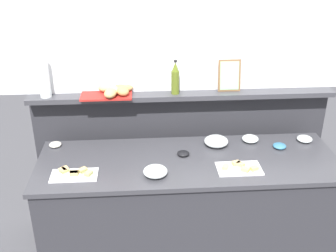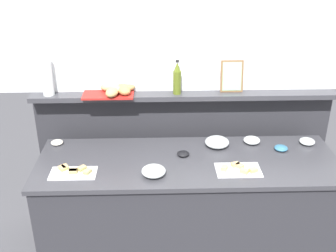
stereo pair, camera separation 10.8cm
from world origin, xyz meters
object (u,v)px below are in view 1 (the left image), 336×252
glass_bowl_extra (250,139)px  condiment_bowl_dark (280,146)px  sandwich_platter_rear (74,174)px  bread_basket (113,91)px  glass_bowl_small (216,142)px  olive_oil_bottle (175,79)px  condiment_bowl_teal (55,144)px  sandwich_platter_front (239,168)px  framed_picture (229,75)px  glass_bowl_large (155,172)px  water_carafe (44,79)px  glass_bowl_medium (305,139)px  condiment_bowl_red (183,153)px

glass_bowl_extra → condiment_bowl_dark: (0.20, -0.12, -0.01)m
sandwich_platter_rear → bread_basket: bread_basket is taller
glass_bowl_small → olive_oil_bottle: bearing=139.5°
condiment_bowl_teal → bread_basket: bearing=21.2°
olive_oil_bottle → bread_basket: olive_oil_bottle is taller
bread_basket → sandwich_platter_rear: bearing=-112.7°
sandwich_platter_rear → sandwich_platter_front: (1.15, -0.00, -0.00)m
sandwich_platter_front → framed_picture: size_ratio=1.24×
glass_bowl_small → glass_bowl_extra: (0.28, 0.04, -0.01)m
framed_picture → condiment_bowl_teal: bearing=-170.7°
glass_bowl_large → condiment_bowl_dark: (0.98, 0.33, -0.01)m
sandwich_platter_rear → water_carafe: size_ratio=1.10×
glass_bowl_large → condiment_bowl_teal: bearing=147.9°
sandwich_platter_rear → glass_bowl_medium: 1.81m
condiment_bowl_red → framed_picture: (0.41, 0.44, 0.46)m
glass_bowl_extra → condiment_bowl_teal: size_ratio=1.37×
condiment_bowl_red → framed_picture: size_ratio=0.36×
glass_bowl_extra → framed_picture: bearing=119.4°
sandwich_platter_front → framed_picture: 0.81m
glass_bowl_medium → bread_basket: bread_basket is taller
glass_bowl_large → water_carafe: water_carafe is taller
condiment_bowl_teal → framed_picture: size_ratio=0.37×
olive_oil_bottle → water_carafe: size_ratio=0.95×
glass_bowl_medium → glass_bowl_large: bearing=-160.9°
condiment_bowl_teal → olive_oil_bottle: (0.96, 0.19, 0.45)m
sandwich_platter_front → condiment_bowl_teal: (-1.36, 0.44, 0.01)m
glass_bowl_small → water_carafe: bearing=168.7°
glass_bowl_medium → olive_oil_bottle: bearing=166.6°
sandwich_platter_front → water_carafe: size_ratio=1.08×
condiment_bowl_teal → framed_picture: framed_picture is taller
glass_bowl_medium → condiment_bowl_teal: size_ratio=1.26×
sandwich_platter_front → glass_bowl_extra: glass_bowl_extra is taller
condiment_bowl_red → water_carafe: size_ratio=0.31×
glass_bowl_extra → bread_basket: (-1.08, 0.21, 0.36)m
sandwich_platter_front → glass_bowl_large: size_ratio=1.88×
sandwich_platter_front → framed_picture: framed_picture is taller
framed_picture → glass_bowl_medium: bearing=-26.3°
sandwich_platter_front → glass_bowl_medium: (0.62, 0.38, 0.01)m
glass_bowl_small → bread_basket: bread_basket is taller
condiment_bowl_red → condiment_bowl_teal: bearing=167.8°
condiment_bowl_teal → water_carafe: size_ratio=0.33×
sandwich_platter_rear → water_carafe: 0.83m
glass_bowl_small → framed_picture: framed_picture is taller
glass_bowl_extra → framed_picture: size_ratio=0.51×
glass_bowl_large → glass_bowl_extra: glass_bowl_large is taller
glass_bowl_large → condiment_bowl_red: glass_bowl_large is taller
olive_oil_bottle → glass_bowl_extra: bearing=-20.0°
sandwich_platter_front → glass_bowl_large: (-0.60, -0.04, 0.02)m
glass_bowl_small → glass_bowl_medium: bearing=1.2°
bread_basket → olive_oil_bottle: bearing=0.6°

